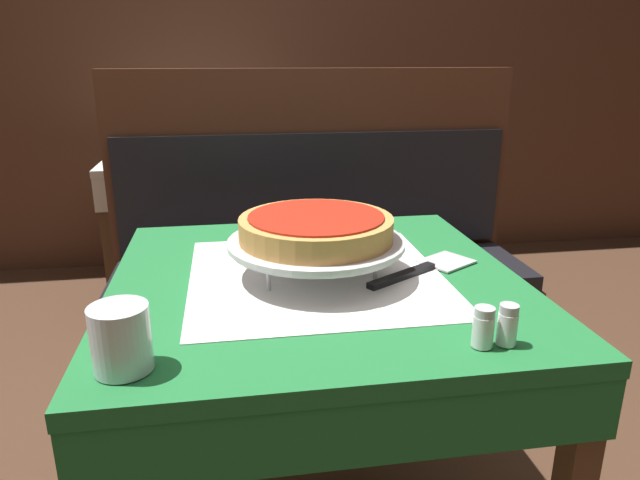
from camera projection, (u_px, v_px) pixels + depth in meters
dining_table_front at (316, 317)px, 1.18m from camera, size 0.81×0.81×0.74m
dining_table_rear at (200, 174)px, 2.67m from camera, size 0.80×0.80×0.73m
booth_bench at (320, 294)px, 2.07m from camera, size 1.45×0.45×1.12m
back_wall_panel at (254, 47)px, 3.08m from camera, size 6.00×0.04×2.40m
pizza_pan_stand at (318, 245)px, 1.13m from camera, size 0.35×0.35×0.08m
deep_dish_pizza at (318, 228)px, 1.12m from camera, size 0.30×0.30×0.05m
pizza_server at (423, 269)px, 1.17m from camera, size 0.27×0.19×0.01m
water_glass_near at (121, 338)px, 0.79m from camera, size 0.08×0.08×0.10m
salt_shaker at (483, 327)px, 0.86m from camera, size 0.03×0.03×0.06m
pepper_shaker at (508, 325)px, 0.87m from camera, size 0.03×0.03×0.07m
condiment_caddy at (191, 146)px, 2.57m from camera, size 0.13×0.13×0.15m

